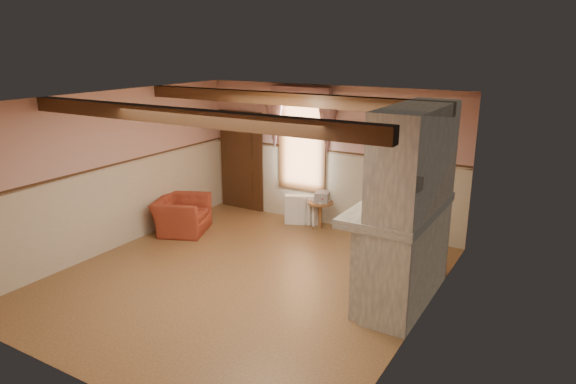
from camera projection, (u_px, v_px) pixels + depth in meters
The scene contains 26 objects.
floor at pixel (244, 278), 8.10m from camera, with size 5.50×6.00×0.01m, color brown.
ceiling at pixel (239, 99), 7.31m from camera, with size 5.50×6.00×0.01m, color silver.
wall_back at pixel (329, 157), 10.19m from camera, with size 5.50×0.02×2.80m, color tan.
wall_front at pixel (70, 265), 5.22m from camera, with size 5.50×0.02×2.80m, color tan.
wall_left at pixel (114, 171), 9.05m from camera, with size 0.02×6.00×2.80m, color tan.
wall_right at pixel (422, 225), 6.36m from camera, with size 0.02×6.00×2.80m, color tan.
wainscot at pixel (242, 234), 7.89m from camera, with size 5.50×6.00×1.50m, color beige, non-canonical shape.
chair_rail at pixel (241, 187), 7.68m from camera, with size 5.50×6.00×0.08m, color black, non-canonical shape.
firebox at pixel (379, 265), 7.49m from camera, with size 0.20×0.95×0.90m, color black.
armchair at pixel (182, 215), 10.02m from camera, with size 1.05×0.92×0.68m, color maroon.
side_table at pixel (320, 215), 10.23m from camera, with size 0.51×0.51×0.55m, color brown.
book_stack at pixel (322, 197), 10.13m from camera, with size 0.26×0.32×0.20m, color #B7AD8C.
radiator at pixel (302, 210), 10.46m from camera, with size 0.70×0.18×0.60m, color silver.
bowl at pixel (396, 205), 6.97m from camera, with size 0.33×0.33×0.08m, color brown.
mantel_clock at pixel (417, 184), 7.74m from camera, with size 0.14×0.24×0.20m, color black.
oil_lamp at pixel (411, 186), 7.49m from camera, with size 0.11×0.11×0.28m, color #BF7835.
candle_red at pixel (381, 213), 6.49m from camera, with size 0.06×0.06×0.16m, color maroon.
jar_yellow at pixel (388, 209), 6.72m from camera, with size 0.06×0.06×0.12m, color gold.
fireplace at pixel (411, 208), 7.02m from camera, with size 0.85×2.00×2.80m, color gray.
mantel at pixel (399, 209), 7.12m from camera, with size 1.05×2.05×0.12m, color gray.
overmantel_mirror at pixel (388, 164), 7.04m from camera, with size 0.06×1.44×1.04m, color silver.
door at pixel (242, 162), 11.26m from camera, with size 1.10×0.10×2.10m, color black.
window at pixel (302, 142), 10.38m from camera, with size 1.06×0.08×2.02m, color white.
window_drapes at pixel (300, 112), 10.14m from camera, with size 1.30×0.14×1.40m, color gray.
ceiling_beam_front at pixel (182, 116), 6.35m from camera, with size 5.50×0.18×0.20m, color black.
ceiling_beam_back at pixel (282, 99), 8.33m from camera, with size 5.50×0.18×0.20m, color black.
Camera 1 is at (4.36, -6.01, 3.58)m, focal length 32.00 mm.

